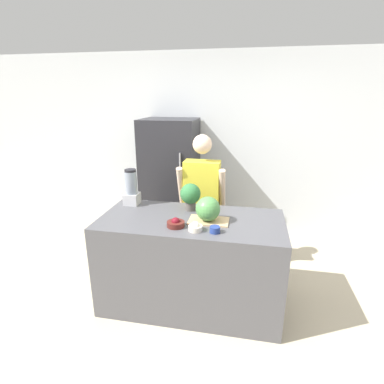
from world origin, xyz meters
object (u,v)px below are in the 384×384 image
Objects in this scene: bowl_cherries at (176,223)px; potted_plant at (190,195)px; refrigerator at (171,182)px; watermelon at (208,209)px; person at (202,204)px; bowl_small_blue at (215,230)px; bowl_cream at (195,227)px; blender at (131,189)px.

potted_plant reaches higher than bowl_cherries.
refrigerator is 7.70× the size of watermelon.
bowl_small_blue is (0.26, -0.91, 0.11)m from person.
bowl_cream is (-0.08, -0.21, -0.09)m from watermelon.
refrigerator reaches higher than potted_plant.
person is at bearing 106.01° from bowl_small_blue.
bowl_small_blue is at bearing -66.74° from watermelon.
refrigerator is 1.75m from bowl_cream.
blender is at bearing 175.55° from potted_plant.
person is 7.23× the size of watermelon.
bowl_cream is at bearing -68.00° from refrigerator.
refrigerator is 1.29m from potted_plant.
watermelon reaches higher than bowl_cherries.
bowl_small_blue is 0.58m from potted_plant.
bowl_small_blue is 1.09m from blender.
person is at bearing -52.02° from refrigerator.
bowl_cherries is 1.77× the size of bowl_small_blue.
refrigerator reaches higher than bowl_cherries.
person is 13.48× the size of bowl_cream.
blender reaches higher than bowl_cream.
blender is (-0.12, -1.11, 0.23)m from refrigerator.
refrigerator is 1.60m from watermelon.
person is at bearing 84.20° from potted_plant.
blender reaches higher than bowl_cherries.
blender is at bearing 151.13° from bowl_small_blue.
bowl_cream is at bearing -84.12° from person.
blender is (-0.59, 0.47, 0.14)m from bowl_cherries.
bowl_small_blue is at bearing -28.87° from blender.
watermelon is at bearing -76.33° from person.
refrigerator is at bearing 117.35° from watermelon.
person is at bearing 103.67° from watermelon.
blender is 1.38× the size of potted_plant.
person is at bearing 95.88° from bowl_cream.
bowl_small_blue is (0.17, -0.00, -0.01)m from bowl_cream.
refrigerator reaches higher than watermelon.
potted_plant is at bearing -4.45° from blender.
watermelon is (0.17, -0.69, 0.21)m from person.
person is 18.30× the size of bowl_small_blue.
refrigerator is 1.14m from blender.
potted_plant is (-0.04, -0.44, 0.25)m from person.
potted_plant is (-0.30, 0.47, 0.13)m from bowl_small_blue.
bowl_cherries reaches higher than bowl_small_blue.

